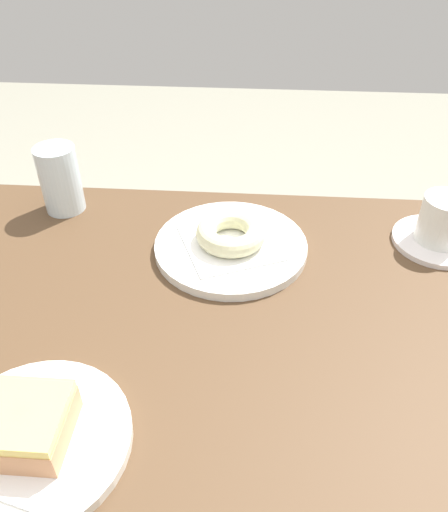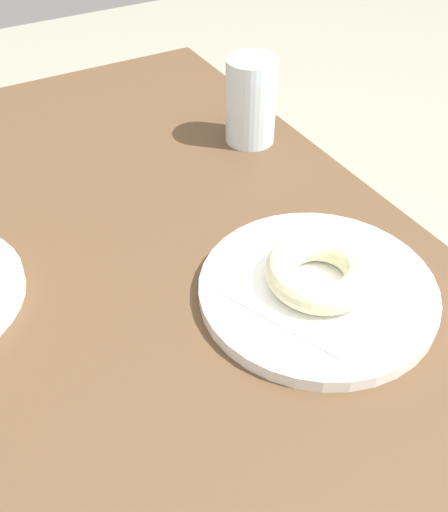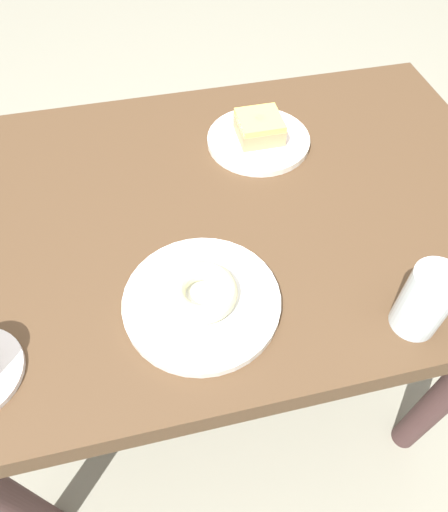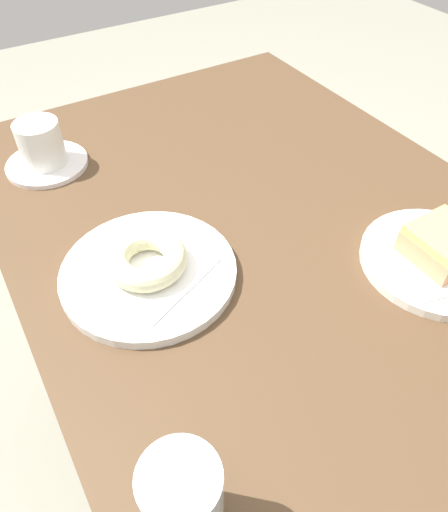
# 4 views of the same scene
# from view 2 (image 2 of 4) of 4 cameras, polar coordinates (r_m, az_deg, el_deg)

# --- Properties ---
(table) EXTENTS (1.14, 0.73, 0.77)m
(table) POSITION_cam_2_polar(r_m,az_deg,el_deg) (0.66, -9.13, -13.57)
(table) COLOR #4E3722
(table) RESTS_ON ground_plane
(plate_sugar_ring) EXTENTS (0.24, 0.24, 0.01)m
(plate_sugar_ring) POSITION_cam_2_polar(r_m,az_deg,el_deg) (0.60, 8.83, -3.21)
(plate_sugar_ring) COLOR white
(plate_sugar_ring) RESTS_ON table
(napkin_sugar_ring) EXTENTS (0.18, 0.18, 0.00)m
(napkin_sugar_ring) POSITION_cam_2_polar(r_m,az_deg,el_deg) (0.60, 8.91, -2.62)
(napkin_sugar_ring) COLOR white
(napkin_sugar_ring) RESTS_ON plate_sugar_ring
(donut_sugar_ring) EXTENTS (0.11, 0.11, 0.03)m
(donut_sugar_ring) POSITION_cam_2_polar(r_m,az_deg,el_deg) (0.59, 9.08, -1.43)
(donut_sugar_ring) COLOR beige
(donut_sugar_ring) RESTS_ON napkin_sugar_ring
(water_glass) EXTENTS (0.07, 0.07, 0.11)m
(water_glass) POSITION_cam_2_polar(r_m,az_deg,el_deg) (0.82, 2.56, 14.43)
(water_glass) COLOR silver
(water_glass) RESTS_ON table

